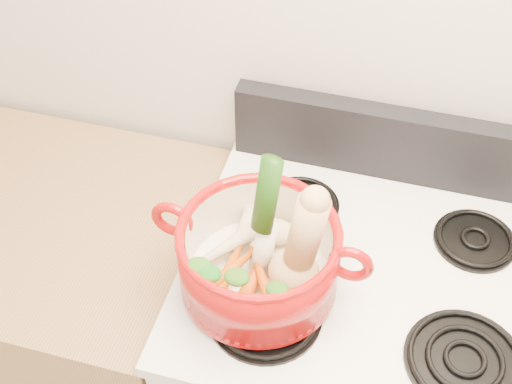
# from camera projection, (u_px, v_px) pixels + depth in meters

# --- Properties ---
(wall_back) EXTENTS (3.50, 0.02, 2.60)m
(wall_back) POSITION_uv_depth(u_px,v_px,m) (423.00, 34.00, 1.44)
(wall_back) COLOR beige
(wall_back) RESTS_ON floor
(cooktop) EXTENTS (0.78, 0.67, 0.03)m
(cooktop) POSITION_uv_depth(u_px,v_px,m) (374.00, 278.00, 1.47)
(cooktop) COLOR silver
(cooktop) RESTS_ON stove_body
(control_backsplash) EXTENTS (0.76, 0.05, 0.18)m
(control_backsplash) POSITION_uv_depth(u_px,v_px,m) (401.00, 145.00, 1.59)
(control_backsplash) COLOR black
(control_backsplash) RESTS_ON cooktop
(burner_front_left) EXTENTS (0.22, 0.22, 0.02)m
(burner_front_left) POSITION_uv_depth(u_px,v_px,m) (265.00, 313.00, 1.38)
(burner_front_left) COLOR black
(burner_front_left) RESTS_ON cooktop
(burner_front_right) EXTENTS (0.22, 0.22, 0.02)m
(burner_front_right) POSITION_uv_depth(u_px,v_px,m) (465.00, 360.00, 1.31)
(burner_front_right) COLOR black
(burner_front_right) RESTS_ON cooktop
(burner_back_left) EXTENTS (0.17, 0.17, 0.02)m
(burner_back_left) POSITION_uv_depth(u_px,v_px,m) (300.00, 204.00, 1.58)
(burner_back_left) COLOR black
(burner_back_left) RESTS_ON cooktop
(burner_back_right) EXTENTS (0.17, 0.17, 0.02)m
(burner_back_right) POSITION_uv_depth(u_px,v_px,m) (475.00, 239.00, 1.51)
(burner_back_right) COLOR black
(burner_back_right) RESTS_ON cooktop
(dutch_oven) EXTENTS (0.32, 0.32, 0.15)m
(dutch_oven) POSITION_uv_depth(u_px,v_px,m) (259.00, 258.00, 1.36)
(dutch_oven) COLOR #9C0B0A
(dutch_oven) RESTS_ON burner_front_left
(pot_handle_left) EXTENTS (0.09, 0.02, 0.09)m
(pot_handle_left) POSITION_uv_depth(u_px,v_px,m) (172.00, 219.00, 1.36)
(pot_handle_left) COLOR #9C0B0A
(pot_handle_left) RESTS_ON dutch_oven
(pot_handle_right) EXTENTS (0.09, 0.02, 0.09)m
(pot_handle_right) POSITION_uv_depth(u_px,v_px,m) (351.00, 264.00, 1.29)
(pot_handle_right) COLOR #9C0B0A
(pot_handle_right) RESTS_ON dutch_oven
(squash) EXTENTS (0.14, 0.11, 0.26)m
(squash) POSITION_uv_depth(u_px,v_px,m) (295.00, 244.00, 1.28)
(squash) COLOR tan
(squash) RESTS_ON dutch_oven
(leek) EXTENTS (0.07, 0.11, 0.29)m
(leek) POSITION_uv_depth(u_px,v_px,m) (264.00, 222.00, 1.30)
(leek) COLOR silver
(leek) RESTS_ON dutch_oven
(ginger) EXTENTS (0.09, 0.07, 0.05)m
(ginger) POSITION_uv_depth(u_px,v_px,m) (275.00, 232.00, 1.44)
(ginger) COLOR #D0BC80
(ginger) RESTS_ON dutch_oven
(parsnip_0) EXTENTS (0.05, 0.21, 0.06)m
(parsnip_0) POSITION_uv_depth(u_px,v_px,m) (240.00, 240.00, 1.42)
(parsnip_0) COLOR beige
(parsnip_0) RESTS_ON dutch_oven
(parsnip_1) EXTENTS (0.17, 0.18, 0.06)m
(parsnip_1) POSITION_uv_depth(u_px,v_px,m) (228.00, 244.00, 1.41)
(parsnip_1) COLOR beige
(parsnip_1) RESTS_ON dutch_oven
(parsnip_2) EXTENTS (0.08, 0.19, 0.06)m
(parsnip_2) POSITION_uv_depth(u_px,v_px,m) (255.00, 232.00, 1.42)
(parsnip_2) COLOR beige
(parsnip_2) RESTS_ON dutch_oven
(parsnip_3) EXTENTS (0.13, 0.15, 0.05)m
(parsnip_3) POSITION_uv_depth(u_px,v_px,m) (219.00, 250.00, 1.38)
(parsnip_3) COLOR beige
(parsnip_3) RESTS_ON dutch_oven
(carrot_0) EXTENTS (0.06, 0.18, 0.05)m
(carrot_0) POSITION_uv_depth(u_px,v_px,m) (256.00, 275.00, 1.37)
(carrot_0) COLOR #BE4A09
(carrot_0) RESTS_ON dutch_oven
(carrot_1) EXTENTS (0.05, 0.17, 0.05)m
(carrot_1) POSITION_uv_depth(u_px,v_px,m) (228.00, 272.00, 1.36)
(carrot_1) COLOR #CC570A
(carrot_1) RESTS_ON dutch_oven
(carrot_2) EXTENTS (0.12, 0.17, 0.05)m
(carrot_2) POSITION_uv_depth(u_px,v_px,m) (263.00, 284.00, 1.34)
(carrot_2) COLOR #CB530A
(carrot_2) RESTS_ON dutch_oven
(carrot_3) EXTENTS (0.11, 0.15, 0.05)m
(carrot_3) POSITION_uv_depth(u_px,v_px,m) (230.00, 271.00, 1.35)
(carrot_3) COLOR #C34C09
(carrot_3) RESTS_ON dutch_oven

